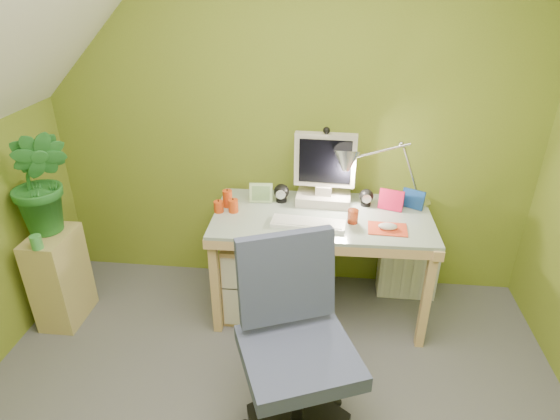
# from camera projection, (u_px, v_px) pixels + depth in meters

# --- Properties ---
(wall_back) EXTENTS (3.20, 0.01, 2.40)m
(wall_back) POSITION_uv_depth(u_px,v_px,m) (290.00, 119.00, 2.99)
(wall_back) COLOR olive
(wall_back) RESTS_ON floor
(desk) EXTENTS (1.34, 0.69, 0.71)m
(desk) POSITION_uv_depth(u_px,v_px,m) (320.00, 263.00, 3.03)
(desk) COLOR tan
(desk) RESTS_ON floor
(monitor) EXTENTS (0.39, 0.24, 0.52)m
(monitor) POSITION_uv_depth(u_px,v_px,m) (325.00, 164.00, 2.91)
(monitor) COLOR beige
(monitor) RESTS_ON desk
(speaker_left) EXTENTS (0.11, 0.11, 0.12)m
(speaker_left) POSITION_uv_depth(u_px,v_px,m) (281.00, 193.00, 3.01)
(speaker_left) COLOR black
(speaker_left) RESTS_ON desk
(speaker_right) EXTENTS (0.10, 0.10, 0.11)m
(speaker_right) POSITION_uv_depth(u_px,v_px,m) (366.00, 198.00, 2.96)
(speaker_right) COLOR black
(speaker_right) RESTS_ON desk
(keyboard) EXTENTS (0.44, 0.17, 0.02)m
(keyboard) POSITION_uv_depth(u_px,v_px,m) (308.00, 223.00, 2.74)
(keyboard) COLOR white
(keyboard) RESTS_ON desk
(mousepad) EXTENTS (0.23, 0.17, 0.01)m
(mousepad) POSITION_uv_depth(u_px,v_px,m) (387.00, 229.00, 2.70)
(mousepad) COLOR red
(mousepad) RESTS_ON desk
(mouse) EXTENTS (0.11, 0.07, 0.04)m
(mouse) POSITION_uv_depth(u_px,v_px,m) (388.00, 226.00, 2.70)
(mouse) COLOR silver
(mouse) RESTS_ON mousepad
(amber_tumbler) EXTENTS (0.07, 0.07, 0.08)m
(amber_tumbler) POSITION_uv_depth(u_px,v_px,m) (353.00, 216.00, 2.76)
(amber_tumbler) COLOR #953415
(amber_tumbler) RESTS_ON desk
(candle_cluster) EXTENTS (0.17, 0.16, 0.11)m
(candle_cluster) POSITION_uv_depth(u_px,v_px,m) (226.00, 201.00, 2.91)
(candle_cluster) COLOR #D44112
(candle_cluster) RESTS_ON desk
(photo_frame_red) EXTENTS (0.15, 0.07, 0.13)m
(photo_frame_red) POSITION_uv_depth(u_px,v_px,m) (391.00, 200.00, 2.90)
(photo_frame_red) COLOR #D01641
(photo_frame_red) RESTS_ON desk
(photo_frame_blue) EXTENTS (0.13, 0.08, 0.12)m
(photo_frame_blue) POSITION_uv_depth(u_px,v_px,m) (413.00, 199.00, 2.93)
(photo_frame_blue) COLOR navy
(photo_frame_blue) RESTS_ON desk
(photo_frame_green) EXTENTS (0.15, 0.03, 0.13)m
(photo_frame_green) POSITION_uv_depth(u_px,v_px,m) (261.00, 193.00, 3.00)
(photo_frame_green) COLOR #B5DC97
(photo_frame_green) RESTS_ON desk
(desk_lamp) EXTENTS (0.62, 0.33, 0.63)m
(desk_lamp) POSITION_uv_depth(u_px,v_px,m) (400.00, 159.00, 2.84)
(desk_lamp) COLOR silver
(desk_lamp) RESTS_ON desk
(side_ledge) EXTENTS (0.23, 0.36, 0.62)m
(side_ledge) POSITION_uv_depth(u_px,v_px,m) (60.00, 278.00, 2.96)
(side_ledge) COLOR tan
(side_ledge) RESTS_ON floor
(potted_plant) EXTENTS (0.38, 0.32, 0.65)m
(potted_plant) POSITION_uv_depth(u_px,v_px,m) (41.00, 182.00, 2.72)
(potted_plant) COLOR #236A28
(potted_plant) RESTS_ON side_ledge
(green_cup) EXTENTS (0.08, 0.08, 0.08)m
(green_cup) POSITION_uv_depth(u_px,v_px,m) (36.00, 242.00, 2.67)
(green_cup) COLOR green
(green_cup) RESTS_ON side_ledge
(task_chair) EXTENTS (0.74, 0.74, 1.02)m
(task_chair) POSITION_uv_depth(u_px,v_px,m) (299.00, 353.00, 2.11)
(task_chair) COLOR #3B4261
(task_chair) RESTS_ON floor
(radiator) EXTENTS (0.39, 0.16, 0.39)m
(radiator) POSITION_uv_depth(u_px,v_px,m) (407.00, 269.00, 3.25)
(radiator) COLOR silver
(radiator) RESTS_ON floor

